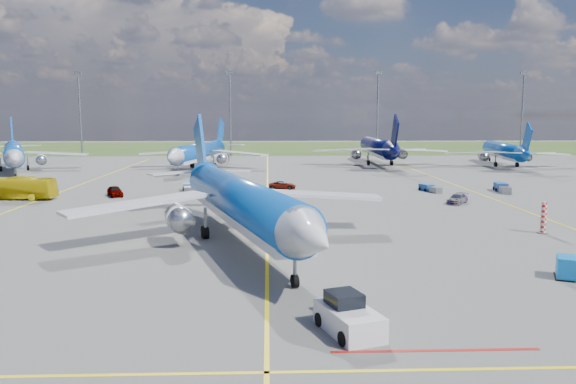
{
  "coord_description": "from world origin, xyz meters",
  "views": [
    {
      "loc": [
        0.1,
        -42.99,
        11.06
      ],
      "look_at": [
        1.94,
        8.38,
        4.0
      ],
      "focal_mm": 35.0,
      "sensor_mm": 36.0,
      "label": 1
    }
  ],
  "objects_px": {
    "warning_post": "(544,218)",
    "service_car_a": "(115,191)",
    "apron_bus": "(15,188)",
    "pushback_tug": "(348,317)",
    "service_car_c": "(457,199)",
    "baggage_tug_c": "(188,188)",
    "bg_jet_n": "(378,164)",
    "bg_jet_ne": "(503,166)",
    "baggage_tug_w": "(502,188)",
    "main_airliner": "(240,242)",
    "uld_container": "(569,268)",
    "service_car_b": "(282,185)",
    "bg_jet_nw": "(15,172)",
    "baggage_tug_e": "(430,188)",
    "bg_jet_nnw": "(200,169)"
  },
  "relations": [
    {
      "from": "warning_post",
      "to": "service_car_a",
      "type": "relative_size",
      "value": 0.72
    },
    {
      "from": "apron_bus",
      "to": "pushback_tug",
      "type": "bearing_deg",
      "value": -136.12
    },
    {
      "from": "service_car_c",
      "to": "baggage_tug_c",
      "type": "height_order",
      "value": "service_car_c"
    },
    {
      "from": "bg_jet_n",
      "to": "apron_bus",
      "type": "relative_size",
      "value": 3.89
    },
    {
      "from": "bg_jet_ne",
      "to": "service_car_a",
      "type": "bearing_deg",
      "value": 39.49
    },
    {
      "from": "bg_jet_n",
      "to": "baggage_tug_w",
      "type": "xyz_separation_m",
      "value": [
        9.0,
        -47.01,
        0.56
      ]
    },
    {
      "from": "main_airliner",
      "to": "warning_post",
      "type": "bearing_deg",
      "value": -11.79
    },
    {
      "from": "uld_container",
      "to": "bg_jet_ne",
      "type": "bearing_deg",
      "value": 93.82
    },
    {
      "from": "uld_container",
      "to": "baggage_tug_c",
      "type": "bearing_deg",
      "value": 149.39
    },
    {
      "from": "pushback_tug",
      "to": "apron_bus",
      "type": "xyz_separation_m",
      "value": [
        -37.56,
        47.19,
        0.7
      ]
    },
    {
      "from": "service_car_b",
      "to": "uld_container",
      "type": "bearing_deg",
      "value": -152.83
    },
    {
      "from": "apron_bus",
      "to": "main_airliner",
      "type": "bearing_deg",
      "value": -125.17
    },
    {
      "from": "bg_jet_n",
      "to": "uld_container",
      "type": "distance_m",
      "value": 90.15
    },
    {
      "from": "bg_jet_nw",
      "to": "service_car_b",
      "type": "height_order",
      "value": "bg_jet_nw"
    },
    {
      "from": "warning_post",
      "to": "baggage_tug_w",
      "type": "distance_m",
      "value": 29.62
    },
    {
      "from": "baggage_tug_w",
      "to": "baggage_tug_e",
      "type": "bearing_deg",
      "value": -173.68
    },
    {
      "from": "baggage_tug_e",
      "to": "bg_jet_ne",
      "type": "bearing_deg",
      "value": 37.49
    },
    {
      "from": "baggage_tug_e",
      "to": "bg_jet_nnw",
      "type": "bearing_deg",
      "value": 118.5
    },
    {
      "from": "service_car_a",
      "to": "service_car_c",
      "type": "xyz_separation_m",
      "value": [
        44.93,
        -8.09,
        -0.1
      ]
    },
    {
      "from": "pushback_tug",
      "to": "baggage_tug_w",
      "type": "bearing_deg",
      "value": 41.06
    },
    {
      "from": "main_airliner",
      "to": "apron_bus",
      "type": "xyz_separation_m",
      "value": [
        -31.02,
        26.53,
        1.5
      ]
    },
    {
      "from": "bg_jet_ne",
      "to": "baggage_tug_c",
      "type": "relative_size",
      "value": 7.52
    },
    {
      "from": "pushback_tug",
      "to": "baggage_tug_c",
      "type": "xyz_separation_m",
      "value": [
        -15.8,
        54.46,
        -0.3
      ]
    },
    {
      "from": "bg_jet_n",
      "to": "warning_post",
      "type": "bearing_deg",
      "value": 91.78
    },
    {
      "from": "pushback_tug",
      "to": "service_car_a",
      "type": "height_order",
      "value": "pushback_tug"
    },
    {
      "from": "bg_jet_nnw",
      "to": "baggage_tug_e",
      "type": "xyz_separation_m",
      "value": [
        37.72,
        -35.8,
        0.46
      ]
    },
    {
      "from": "bg_jet_n",
      "to": "pushback_tug",
      "type": "bearing_deg",
      "value": 79.16
    },
    {
      "from": "warning_post",
      "to": "bg_jet_nnw",
      "type": "bearing_deg",
      "value": 121.6
    },
    {
      "from": "service_car_a",
      "to": "baggage_tug_w",
      "type": "bearing_deg",
      "value": -22.98
    },
    {
      "from": "bg_jet_nw",
      "to": "baggage_tug_c",
      "type": "xyz_separation_m",
      "value": [
        37.88,
        -29.22,
        0.5
      ]
    },
    {
      "from": "baggage_tug_w",
      "to": "apron_bus",
      "type": "bearing_deg",
      "value": -165.08
    },
    {
      "from": "service_car_b",
      "to": "baggage_tug_e",
      "type": "relative_size",
      "value": 0.91
    },
    {
      "from": "bg_jet_nnw",
      "to": "baggage_tug_w",
      "type": "xyz_separation_m",
      "value": [
        48.13,
        -36.63,
        0.56
      ]
    },
    {
      "from": "bg_jet_nw",
      "to": "service_car_b",
      "type": "bearing_deg",
      "value": -52.0
    },
    {
      "from": "baggage_tug_c",
      "to": "bg_jet_ne",
      "type": "bearing_deg",
      "value": 23.1
    },
    {
      "from": "uld_container",
      "to": "service_car_c",
      "type": "height_order",
      "value": "uld_container"
    },
    {
      "from": "apron_bus",
      "to": "baggage_tug_e",
      "type": "height_order",
      "value": "apron_bus"
    },
    {
      "from": "apron_bus",
      "to": "bg_jet_nw",
      "type": "bearing_deg",
      "value": 29.2
    },
    {
      "from": "warning_post",
      "to": "pushback_tug",
      "type": "bearing_deg",
      "value": -132.87
    },
    {
      "from": "baggage_tug_w",
      "to": "baggage_tug_e",
      "type": "distance_m",
      "value": 10.44
    },
    {
      "from": "bg_jet_nw",
      "to": "bg_jet_n",
      "type": "distance_m",
      "value": 76.15
    },
    {
      "from": "service_car_c",
      "to": "bg_jet_n",
      "type": "bearing_deg",
      "value": 125.98
    },
    {
      "from": "apron_bus",
      "to": "uld_container",
      "type": "bearing_deg",
      "value": -119.95
    },
    {
      "from": "warning_post",
      "to": "baggage_tug_e",
      "type": "height_order",
      "value": "warning_post"
    },
    {
      "from": "apron_bus",
      "to": "baggage_tug_w",
      "type": "bearing_deg",
      "value": -80.56
    },
    {
      "from": "uld_container",
      "to": "bg_jet_nnw",
      "type": "bearing_deg",
      "value": 137.59
    },
    {
      "from": "service_car_b",
      "to": "baggage_tug_c",
      "type": "xyz_separation_m",
      "value": [
        -13.9,
        -1.99,
        -0.07
      ]
    },
    {
      "from": "service_car_b",
      "to": "bg_jet_ne",
      "type": "bearing_deg",
      "value": -46.86
    },
    {
      "from": "bg_jet_nw",
      "to": "service_car_c",
      "type": "bearing_deg",
      "value": -54.05
    },
    {
      "from": "bg_jet_n",
      "to": "service_car_c",
      "type": "relative_size",
      "value": 9.99
    }
  ]
}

